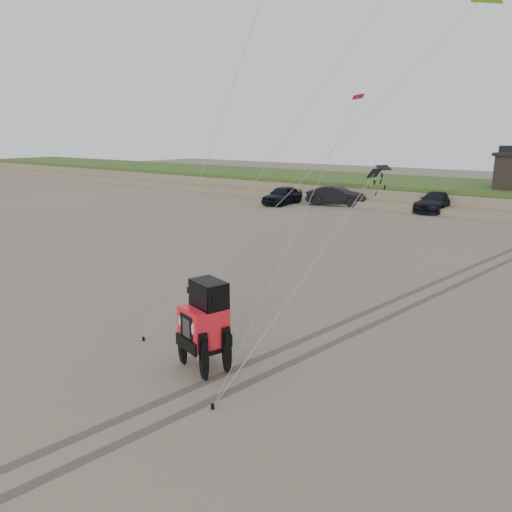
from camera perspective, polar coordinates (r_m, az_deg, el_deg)
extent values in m
plane|color=#6B6054|center=(13.24, -7.64, -13.63)|extent=(160.00, 160.00, 0.00)
cube|color=#7A6B54|center=(40.96, 25.48, 4.36)|extent=(160.00, 3.50, 0.50)
imported|color=black|center=(43.90, 3.04, 6.96)|extent=(2.20, 4.77, 1.58)
imported|color=black|center=(43.77, 9.14, 6.82)|extent=(5.26, 3.14, 1.64)
imported|color=black|center=(42.21, 19.92, 5.86)|extent=(2.28, 5.40, 1.56)
imported|color=#91D0E0|center=(13.91, -6.87, -8.22)|extent=(0.72, 0.56, 1.75)
cube|color=#D51A48|center=(20.20, 11.60, 17.41)|extent=(0.46, 0.50, 0.23)
cube|color=black|center=(16.79, 14.37, 9.76)|extent=(0.47, 0.56, 0.15)
cube|color=black|center=(14.45, 13.40, 9.21)|extent=(0.28, 0.53, 0.27)
cylinder|color=black|center=(15.59, -12.74, -9.21)|extent=(0.08, 0.08, 0.12)
cylinder|color=black|center=(11.84, -4.99, -16.77)|extent=(0.08, 0.08, 0.12)
cube|color=#4C443D|center=(18.57, 13.94, -5.65)|extent=(4.42, 29.74, 0.01)
cube|color=#4C443D|center=(18.29, 16.23, -6.11)|extent=(4.42, 29.74, 0.01)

